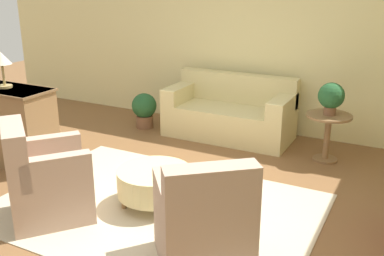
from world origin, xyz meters
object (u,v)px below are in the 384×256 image
at_px(ottoman_table, 155,182).
at_px(potted_plant_on_side_table, 331,97).
at_px(potted_plant_floor, 144,109).
at_px(side_table, 328,129).
at_px(armchair_right, 204,225).
at_px(table_lamp, 1,61).
at_px(armchair_left, 44,181).
at_px(dresser, 10,124).
at_px(couch, 230,114).

height_order(ottoman_table, potted_plant_on_side_table, potted_plant_on_side_table).
bearing_deg(potted_plant_floor, side_table, -1.03).
height_order(armchair_right, potted_plant_floor, armchair_right).
distance_m(potted_plant_floor, table_lamp, 2.34).
distance_m(armchair_left, potted_plant_on_side_table, 3.58).
bearing_deg(potted_plant_floor, armchair_right, -49.34).
bearing_deg(dresser, armchair_right, -15.33).
height_order(couch, potted_plant_on_side_table, potted_plant_on_side_table).
distance_m(potted_plant_on_side_table, potted_plant_floor, 2.92).
distance_m(side_table, dresser, 4.10).
distance_m(couch, dresser, 3.07).
relative_size(armchair_right, dresser, 0.85).
xyz_separation_m(side_table, table_lamp, (-3.62, -1.92, 0.89)).
xyz_separation_m(ottoman_table, dresser, (-2.26, 0.15, 0.25)).
distance_m(ottoman_table, potted_plant_floor, 2.61).
distance_m(couch, side_table, 1.53).
xyz_separation_m(ottoman_table, table_lamp, (-2.26, 0.15, 1.06)).
relative_size(dresser, table_lamp, 2.73).
relative_size(armchair_left, armchair_right, 1.00).
xyz_separation_m(armchair_left, potted_plant_on_side_table, (2.19, 2.80, 0.48)).
bearing_deg(armchair_right, table_lamp, 164.67).
distance_m(side_table, table_lamp, 4.19).
relative_size(couch, side_table, 2.96).
relative_size(side_table, table_lamp, 1.41).
bearing_deg(ottoman_table, armchair_right, -37.97).
height_order(armchair_left, potted_plant_floor, armchair_left).
height_order(armchair_left, potted_plant_on_side_table, potted_plant_on_side_table).
bearing_deg(potted_plant_on_side_table, side_table, 0.00).
bearing_deg(dresser, couch, 46.22).
height_order(side_table, table_lamp, table_lamp).
bearing_deg(armchair_right, dresser, 164.67).
relative_size(armchair_left, table_lamp, 2.32).
xyz_separation_m(armchair_left, ottoman_table, (0.83, 0.73, -0.13)).
distance_m(armchair_left, side_table, 3.55).
height_order(side_table, potted_plant_on_side_table, potted_plant_on_side_table).
height_order(potted_plant_floor, table_lamp, table_lamp).
distance_m(potted_plant_on_side_table, table_lamp, 4.12).
bearing_deg(dresser, potted_plant_floor, 69.21).
relative_size(dresser, potted_plant_on_side_table, 2.93).
distance_m(side_table, potted_plant_on_side_table, 0.43).
bearing_deg(ottoman_table, dresser, 176.22).
xyz_separation_m(potted_plant_floor, table_lamp, (-0.75, -1.97, 1.01)).
relative_size(couch, armchair_left, 1.80).
bearing_deg(potted_plant_floor, potted_plant_on_side_table, -1.03).
relative_size(potted_plant_floor, table_lamp, 1.25).
xyz_separation_m(side_table, potted_plant_on_side_table, (0.00, 0.00, 0.43)).
distance_m(armchair_right, potted_plant_on_side_table, 2.87).
bearing_deg(armchair_right, couch, 109.14).
xyz_separation_m(couch, potted_plant_floor, (-1.37, -0.24, -0.03)).
xyz_separation_m(dresser, potted_plant_floor, (0.75, 1.97, -0.20)).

